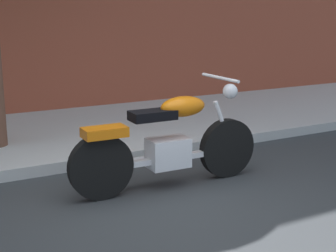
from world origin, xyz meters
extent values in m
plane|color=#303335|center=(0.00, 0.00, 0.00)|extent=(60.00, 60.00, 0.00)
cube|color=#B1B1B1|center=(0.00, 3.17, 0.07)|extent=(22.30, 3.13, 0.14)
cylinder|color=black|center=(1.16, 0.60, 0.34)|extent=(0.68, 0.12, 0.68)
cylinder|color=black|center=(-0.37, 0.63, 0.34)|extent=(0.68, 0.12, 0.68)
cube|color=silver|center=(0.40, 0.62, 0.39)|extent=(0.45, 0.29, 0.32)
cube|color=silver|center=(0.40, 0.62, 0.32)|extent=(1.38, 0.11, 0.06)
ellipsoid|color=#D1660C|center=(0.58, 0.62, 0.88)|extent=(0.53, 0.27, 0.22)
cube|color=black|center=(0.22, 0.62, 0.82)|extent=(0.48, 0.25, 0.10)
cube|color=#D1660C|center=(-0.32, 0.63, 0.70)|extent=(0.44, 0.25, 0.10)
cylinder|color=silver|center=(1.10, 0.61, 0.62)|extent=(0.27, 0.06, 0.58)
cylinder|color=silver|center=(1.04, 0.61, 1.16)|extent=(0.05, 0.70, 0.04)
sphere|color=silver|center=(1.18, 0.60, 1.00)|extent=(0.17, 0.17, 0.17)
cylinder|color=silver|center=(0.15, 0.78, 0.29)|extent=(0.80, 0.11, 0.09)
camera|label=1|loc=(-2.03, -3.85, 1.88)|focal=52.64mm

